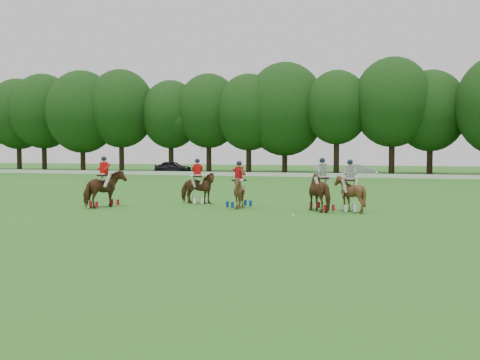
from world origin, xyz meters
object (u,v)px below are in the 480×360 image
(polo_red_a, at_px, (104,189))
(car_mid, at_px, (359,170))
(polo_red_c, at_px, (239,191))
(polo_ball, at_px, (293,216))
(polo_stripe_a, at_px, (322,192))
(polo_red_b, at_px, (197,188))
(polo_stripe_b, at_px, (350,193))
(car_left, at_px, (173,167))

(polo_red_a, bearing_deg, car_mid, 77.24)
(polo_red_c, height_order, polo_ball, polo_red_c)
(polo_ball, bearing_deg, polo_stripe_a, 71.27)
(polo_stripe_a, height_order, polo_ball, polo_stripe_a)
(polo_red_b, bearing_deg, polo_ball, -33.85)
(polo_red_b, bearing_deg, polo_red_c, -28.21)
(polo_red_c, xyz_separation_m, polo_stripe_a, (3.98, -0.04, 0.08))
(polo_stripe_b, bearing_deg, polo_red_c, -179.71)
(car_left, height_order, polo_stripe_b, polo_stripe_b)
(car_mid, distance_m, polo_red_c, 37.75)
(polo_red_b, bearing_deg, car_mid, 81.74)
(car_left, xyz_separation_m, polo_stripe_a, (24.54, -37.71, 0.10))
(car_left, height_order, polo_ball, car_left)
(car_mid, relative_size, polo_stripe_b, 1.68)
(polo_stripe_a, distance_m, polo_ball, 2.71)
(polo_stripe_a, bearing_deg, polo_red_c, 179.35)
(car_left, relative_size, polo_red_c, 2.04)
(car_mid, height_order, polo_stripe_b, polo_stripe_b)
(car_mid, bearing_deg, polo_ball, 175.22)
(car_mid, distance_m, polo_red_b, 36.58)
(polo_red_c, bearing_deg, car_left, 118.63)
(polo_red_a, distance_m, polo_red_c, 6.56)
(polo_stripe_b, relative_size, polo_ball, 26.27)
(car_mid, bearing_deg, polo_red_a, 161.57)
(car_left, relative_size, polo_stripe_a, 1.91)
(car_left, xyz_separation_m, polo_ball, (23.71, -40.14, -0.75))
(polo_red_b, relative_size, polo_ball, 32.24)
(polo_red_b, distance_m, polo_stripe_b, 8.07)
(polo_red_a, distance_m, polo_stripe_b, 11.69)
(car_left, bearing_deg, polo_red_c, -160.01)
(polo_stripe_a, bearing_deg, polo_red_a, -171.48)
(polo_red_b, xyz_separation_m, polo_stripe_a, (6.71, -1.51, 0.04))
(car_left, height_order, polo_red_a, polo_red_a)
(car_left, relative_size, polo_red_a, 1.86)
(polo_red_a, relative_size, polo_stripe_b, 1.05)
(polo_stripe_a, bearing_deg, car_mid, 92.20)
(car_mid, distance_m, polo_stripe_b, 37.73)
(car_mid, bearing_deg, car_left, 84.33)
(car_mid, xyz_separation_m, polo_ball, (0.62, -40.14, -0.61))
(polo_stripe_a, bearing_deg, polo_stripe_b, 3.30)
(polo_red_b, relative_size, polo_stripe_b, 1.23)
(car_mid, bearing_deg, polo_red_c, 170.49)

